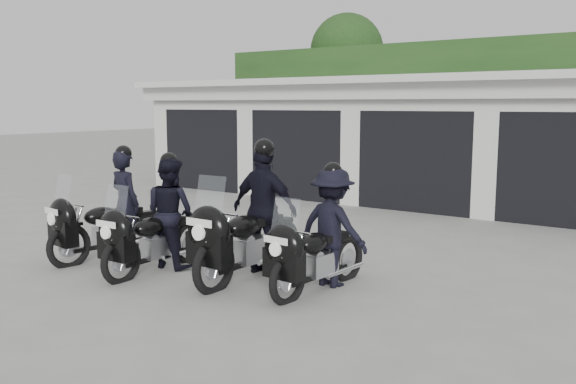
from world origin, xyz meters
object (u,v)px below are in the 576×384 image
Objects in this scene: police_bike_c at (256,217)px; police_bike_d at (325,234)px; police_bike_b at (162,220)px; police_bike_a at (109,213)px.

police_bike_d is (1.06, 0.06, -0.11)m from police_bike_c.
police_bike_c reaches higher than police_bike_b.
police_bike_d is at bearing 12.37° from police_bike_b.
police_bike_d is at bearing 4.11° from police_bike_c.
police_bike_d is (2.37, 0.56, -0.01)m from police_bike_b.
police_bike_c is at bearing 19.77° from police_bike_b.
police_bike_a is at bearing -168.10° from police_bike_c.
police_bike_b is (1.14, -0.01, 0.02)m from police_bike_a.
police_bike_c is at bearing -171.62° from police_bike_d.
police_bike_b reaches higher than police_bike_d.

